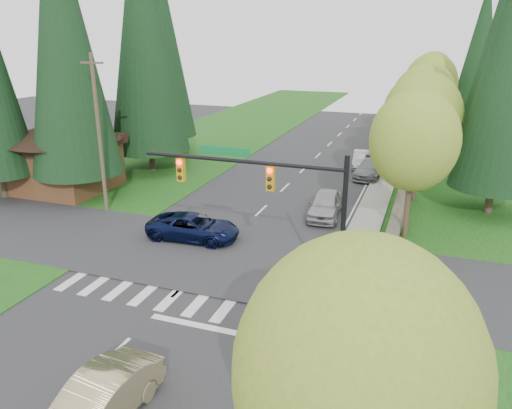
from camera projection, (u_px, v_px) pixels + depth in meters
The scene contains 31 objects.
ground at pixel (128, 340), 19.03m from camera, with size 120.00×120.00×0.00m, color #28282B.
grass_east at pixel (471, 211), 32.67m from camera, with size 14.00×110.00×0.06m, color #1A4913.
grass_west at pixel (130, 175), 40.96m from camera, with size 14.00×110.00×0.06m, color #1A4913.
cross_street at pixel (214, 256), 26.15m from camera, with size 120.00×8.00×0.10m, color #28282B.
sidewalk_east at pixel (379, 192), 36.38m from camera, with size 1.80×80.00×0.13m, color gray.
curb_east at pixel (368, 191), 36.65m from camera, with size 0.20×80.00×0.13m, color gray.
stone_wall_north at pixel (411, 165), 42.87m from camera, with size 0.70×40.00×0.70m, color #4C4438.
traffic_signal at pixel (274, 194), 20.01m from camera, with size 8.70×0.37×6.80m.
brown_building at pixel (64, 149), 36.13m from camera, with size 8.40×8.40×5.40m.
utility_pole at pixel (99, 134), 31.05m from camera, with size 1.60×0.24×10.00m.
decid_tree_0 at pixel (414, 141), 26.72m from camera, with size 4.80×4.80×8.37m.
decid_tree_1 at pixel (422, 117), 32.85m from camera, with size 5.20×5.20×8.80m.
decid_tree_2 at pixel (423, 102), 39.10m from camera, with size 5.00×5.00×8.82m.
decid_tree_3 at pixel (427, 95), 45.39m from camera, with size 5.00×5.00×8.55m.
decid_tree_4 at pixel (430, 84), 51.45m from camera, with size 5.40×5.40×9.18m.
decid_tree_5 at pixel (430, 83), 57.92m from camera, with size 4.80×4.80×8.30m.
decid_tree_6 at pixel (432, 75), 64.00m from camera, with size 5.20×5.20×8.86m.
decid_tree_south at pixel (358, 374), 9.01m from camera, with size 4.60×4.60×7.92m.
conifer_w_a at pixel (64, 38), 32.10m from camera, with size 6.12×6.12×19.80m.
conifer_w_b at pixel (69, 51), 36.94m from camera, with size 5.44×5.44×17.80m.
conifer_w_c at pixel (143, 30), 38.74m from camera, with size 6.46×6.46×20.80m.
conifer_w_e at pixel (161, 42), 45.04m from camera, with size 5.78×5.78×18.80m.
conifer_e_b at pixel (507, 36), 40.97m from camera, with size 6.12×6.12×19.80m.
conifer_e_c at pixel (481, 50), 54.24m from camera, with size 5.10×5.10×16.80m.
sedan_champagne at pixel (97, 403), 14.70m from camera, with size 1.64×4.71×1.55m, color tan.
suv_navy at pixel (193, 227), 28.08m from camera, with size 2.40×5.21×1.45m, color black.
parked_car_a at pixel (326, 204), 31.55m from camera, with size 1.90×4.73×1.61m, color #A1A1A5.
parked_car_b at pixel (370, 169), 40.22m from camera, with size 1.95×4.80×1.39m, color slate.
parked_car_c at pixel (362, 159), 43.14m from camera, with size 1.48×4.24×1.40m, color #B2B3B7.
parked_car_d at pixel (381, 139), 51.31m from camera, with size 1.71×4.25×1.45m, color silver.
parked_car_e at pixel (392, 129), 57.08m from camera, with size 1.90×4.68×1.36m, color #B3B3B8.
Camera 1 is at (10.10, -13.69, 11.11)m, focal length 35.00 mm.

